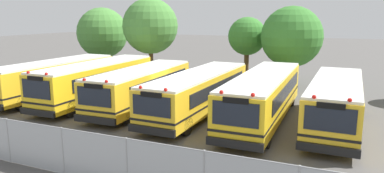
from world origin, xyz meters
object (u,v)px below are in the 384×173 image
Objects in this scene: school_bus_0 at (54,77)px; school_bus_3 at (199,91)px; school_bus_2 at (142,86)px; tree_1 at (149,26)px; tree_2 at (247,36)px; tree_3 at (292,37)px; school_bus_4 at (263,95)px; school_bus_1 at (97,80)px; tree_0 at (103,33)px; school_bus_5 at (335,102)px.

school_bus_0 is 11.33m from school_bus_3.
school_bus_0 is 1.08× the size of school_bus_2.
tree_1 is at bearing -45.02° from school_bus_3.
tree_2 is 4.18m from tree_3.
tree_3 is at bearing -127.45° from school_bus_2.
school_bus_1 is at bearing -0.30° from school_bus_4.
tree_2 reaches higher than school_bus_0.
school_bus_3 is 1.69× the size of tree_0.
school_bus_4 reaches higher than school_bus_3.
school_bus_1 is (3.80, 0.02, 0.05)m from school_bus_0.
school_bus_2 is 7.69m from school_bus_4.
school_bus_5 is at bearing -55.68° from tree_2.
school_bus_3 is at bearing -46.59° from tree_1.
school_bus_3 is at bearing 179.27° from school_bus_1.
school_bus_2 is at bearing -62.95° from tree_1.
school_bus_3 is at bearing -89.14° from tree_2.
tree_3 is at bearing 5.73° from tree_1.
school_bus_3 is at bearing -35.15° from tree_0.
school_bus_1 is 0.96× the size of school_bus_3.
tree_1 reaches higher than tree_3.
tree_3 reaches higher than school_bus_0.
school_bus_4 is at bearing 2.11° from school_bus_5.
tree_0 is (-14.88, 10.48, 2.64)m from school_bus_3.
school_bus_3 is at bearing -177.76° from school_bus_2.
tree_0 reaches higher than school_bus_5.
school_bus_1 is 15.13m from school_bus_5.
school_bus_2 is 1.35× the size of tree_1.
tree_3 reaches higher than school_bus_2.
tree_1 is (-12.46, 9.00, 3.41)m from school_bus_4.
tree_2 is (7.36, 11.51, 2.58)m from school_bus_1.
tree_1 reaches higher than school_bus_0.
tree_2 is (-7.76, 11.37, 2.64)m from school_bus_5.
school_bus_1 is 15.57m from tree_3.
tree_3 is at bearing -0.39° from tree_0.
tree_0 is 18.71m from tree_3.
school_bus_5 reaches higher than school_bus_3.
tree_3 is (11.37, 10.31, 2.62)m from school_bus_1.
tree_2 reaches higher than school_bus_5.
tree_1 is at bearing -64.57° from school_bus_2.
school_bus_0 is 1.64× the size of tree_3.
school_bus_1 is 1.63× the size of tree_3.
tree_1 reaches higher than tree_2.
tree_1 is at bearing -27.96° from school_bus_5.
school_bus_5 is at bearing -179.91° from school_bus_1.
school_bus_3 is 1.70× the size of tree_3.
school_bus_5 reaches higher than school_bus_2.
school_bus_4 is 3.74m from school_bus_5.
school_bus_1 is 1.89× the size of tree_2.
school_bus_2 is at bearing 2.06° from school_bus_4.
school_bus_3 is at bearing -179.47° from school_bus_0.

